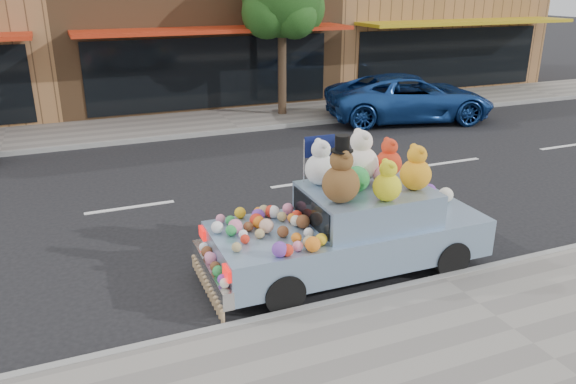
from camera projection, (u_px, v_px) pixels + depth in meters
name	position (u px, v px, depth m)	size (l,w,h in m)	color
ground	(307.00, 183.00, 12.95)	(120.00, 120.00, 0.00)	black
near_sidewalk	(513.00, 333.00, 7.31)	(60.00, 3.00, 0.12)	gray
far_sidewalk	(226.00, 120.00, 18.55)	(60.00, 3.00, 0.12)	gray
near_kerb	(442.00, 280.00, 8.60)	(60.00, 0.12, 0.13)	gray
far_kerb	(240.00, 130.00, 17.25)	(60.00, 0.12, 0.13)	gray
storefront_mid	(183.00, 1.00, 22.03)	(10.00, 9.80, 7.30)	brown
street_tree	(282.00, 4.00, 18.05)	(3.00, 2.70, 5.22)	#38281C
car_blue	(410.00, 98.00, 18.51)	(2.52, 5.48, 1.52)	#1A4392
art_car	(350.00, 223.00, 8.78)	(4.51, 1.82, 2.35)	black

